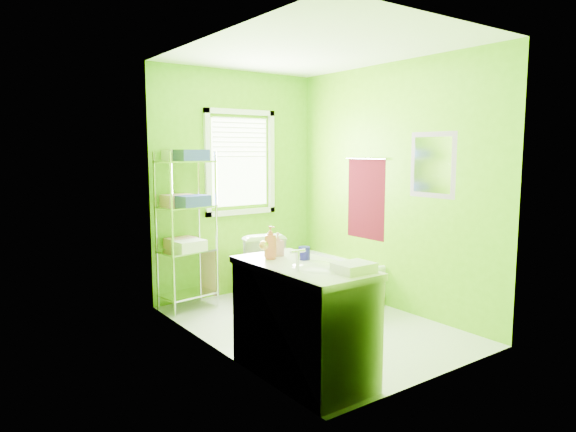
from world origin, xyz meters
TOP-DOWN VIEW (x-y plane):
  - ground at (0.00, 0.00)m, footprint 2.90×2.90m
  - room_envelope at (0.00, 0.00)m, footprint 2.14×2.94m
  - window at (0.05, 1.42)m, footprint 0.92×0.05m
  - door at (-1.04, -1.00)m, footprint 0.09×0.80m
  - right_wall_decor at (1.04, -0.02)m, footprint 0.04×1.48m
  - bathtub at (0.73, 0.69)m, footprint 0.64×1.37m
  - toilet at (-0.01, 1.00)m, footprint 0.65×0.88m
  - vanity at (-0.77, -0.85)m, footprint 0.59×1.14m
  - wire_shelf_unit at (-0.73, 1.21)m, footprint 0.61×0.49m

SIDE VIEW (x-z plane):
  - ground at x=0.00m, z-range 0.00..0.00m
  - bathtub at x=0.73m, z-range -0.08..0.36m
  - toilet at x=-0.01m, z-range 0.00..0.80m
  - vanity at x=-0.77m, z-range -0.10..1.02m
  - door at x=-1.04m, z-range 0.00..2.00m
  - wire_shelf_unit at x=-0.73m, z-range 0.19..1.89m
  - right_wall_decor at x=1.04m, z-range 0.74..1.91m
  - room_envelope at x=0.00m, z-range 0.24..2.86m
  - window at x=0.05m, z-range 1.00..2.22m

